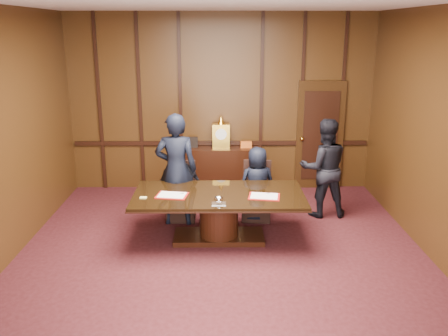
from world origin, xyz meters
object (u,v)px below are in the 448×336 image
sideboard (221,168)px  conference_table (219,209)px  witness_right (324,168)px  signatory_left (181,184)px  signatory_right (257,184)px  witness_left (176,170)px

sideboard → conference_table: bearing=-91.1°
sideboard → witness_right: size_ratio=0.93×
signatory_left → witness_right: 2.49m
sideboard → signatory_right: 1.64m
signatory_right → witness_left: (-1.35, -0.14, 0.30)m
signatory_left → witness_left: 0.33m
sideboard → signatory_right: sideboard is taller
witness_right → conference_table: bearing=27.3°
sideboard → conference_table: (-0.04, -2.32, 0.02)m
witness_left → signatory_left: bearing=-110.0°
conference_table → witness_left: (-0.70, 0.66, 0.43)m
conference_table → witness_left: size_ratio=1.39×
signatory_right → witness_right: 1.21m
conference_table → witness_right: 2.11m
conference_table → signatory_right: bearing=50.9°
sideboard → witness_left: size_ratio=0.85×
conference_table → signatory_left: size_ratio=2.02×
sideboard → witness_right: bearing=-36.4°
conference_table → signatory_right: (0.65, 0.80, 0.13)m
witness_left → conference_table: bearing=137.6°
signatory_left → witness_left: (-0.05, -0.14, 0.30)m
signatory_right → witness_left: size_ratio=0.68×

